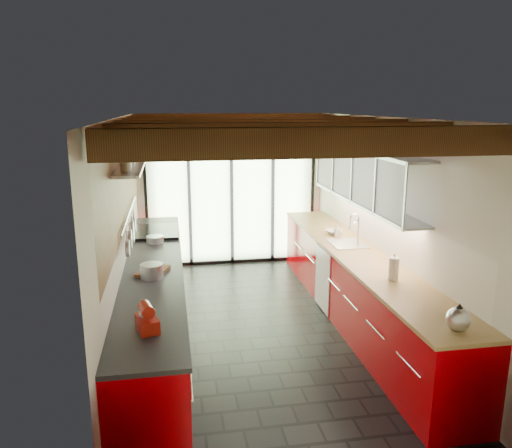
# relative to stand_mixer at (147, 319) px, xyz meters

# --- Properties ---
(ground) EXTENTS (5.50, 5.50, 0.00)m
(ground) POSITION_rel_stand_mixer_xyz_m (1.27, 1.80, -1.02)
(ground) COLOR black
(ground) RESTS_ON ground
(room_shell) EXTENTS (5.50, 5.50, 5.50)m
(room_shell) POSITION_rel_stand_mixer_xyz_m (1.27, 1.80, 0.64)
(room_shell) COLOR silver
(room_shell) RESTS_ON ground
(ceiling_beams) EXTENTS (3.14, 5.06, 4.90)m
(ceiling_beams) POSITION_rel_stand_mixer_xyz_m (1.27, 2.18, 1.45)
(ceiling_beams) COLOR #593316
(ceiling_beams) RESTS_ON ground
(glass_door) EXTENTS (2.95, 0.10, 2.90)m
(glass_door) POSITION_rel_stand_mixer_xyz_m (1.27, 4.50, 0.64)
(glass_door) COLOR #C6EAAD
(glass_door) RESTS_ON ground
(left_counter) EXTENTS (0.68, 5.00, 0.92)m
(left_counter) POSITION_rel_stand_mixer_xyz_m (-0.01, 1.80, -0.56)
(left_counter) COLOR #B50006
(left_counter) RESTS_ON ground
(range_stove) EXTENTS (0.66, 0.90, 0.97)m
(range_stove) POSITION_rel_stand_mixer_xyz_m (-0.01, 3.25, -0.55)
(range_stove) COLOR silver
(range_stove) RESTS_ON ground
(right_counter) EXTENTS (0.68, 5.00, 0.92)m
(right_counter) POSITION_rel_stand_mixer_xyz_m (2.54, 1.81, -0.56)
(right_counter) COLOR #B50006
(right_counter) RESTS_ON ground
(sink_assembly) EXTENTS (0.45, 0.52, 0.43)m
(sink_assembly) POSITION_rel_stand_mixer_xyz_m (2.56, 2.20, -0.06)
(sink_assembly) COLOR silver
(sink_assembly) RESTS_ON right_counter
(upper_cabinets_right) EXTENTS (0.34, 3.00, 3.00)m
(upper_cabinets_right) POSITION_rel_stand_mixer_xyz_m (2.70, 2.10, 0.83)
(upper_cabinets_right) COLOR silver
(upper_cabinets_right) RESTS_ON ground
(left_wall_fixtures) EXTENTS (0.28, 2.60, 0.96)m
(left_wall_fixtures) POSITION_rel_stand_mixer_xyz_m (-0.20, 1.95, 0.86)
(left_wall_fixtures) COLOR silver
(left_wall_fixtures) RESTS_ON ground
(stand_mixer) EXTENTS (0.22, 0.30, 0.25)m
(stand_mixer) POSITION_rel_stand_mixer_xyz_m (0.00, 0.00, 0.00)
(stand_mixer) COLOR #B3190E
(stand_mixer) RESTS_ON left_counter
(pot_large) EXTENTS (0.26, 0.26, 0.16)m
(pot_large) POSITION_rel_stand_mixer_xyz_m (0.00, 1.29, -0.02)
(pot_large) COLOR silver
(pot_large) RESTS_ON left_counter
(pot_small) EXTENTS (0.27, 0.27, 0.09)m
(pot_small) POSITION_rel_stand_mixer_xyz_m (0.00, 2.73, -0.05)
(pot_small) COLOR silver
(pot_small) RESTS_ON left_counter
(cutting_board) EXTENTS (0.40, 0.47, 0.03)m
(cutting_board) POSITION_rel_stand_mixer_xyz_m (0.00, 1.47, -0.08)
(cutting_board) COLOR brown
(cutting_board) RESTS_ON left_counter
(kettle) EXTENTS (0.27, 0.29, 0.24)m
(kettle) POSITION_rel_stand_mixer_xyz_m (2.54, -0.44, 0.01)
(kettle) COLOR silver
(kettle) RESTS_ON right_counter
(paper_towel) EXTENTS (0.12, 0.12, 0.29)m
(paper_towel) POSITION_rel_stand_mixer_xyz_m (2.54, 0.79, 0.03)
(paper_towel) COLOR white
(paper_towel) RESTS_ON right_counter
(soap_bottle) EXTENTS (0.07, 0.08, 0.16)m
(soap_bottle) POSITION_rel_stand_mixer_xyz_m (2.54, 2.63, -0.02)
(soap_bottle) COLOR silver
(soap_bottle) RESTS_ON right_counter
(bowl) EXTENTS (0.28, 0.28, 0.06)m
(bowl) POSITION_rel_stand_mixer_xyz_m (2.54, 2.76, -0.07)
(bowl) COLOR silver
(bowl) RESTS_ON right_counter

